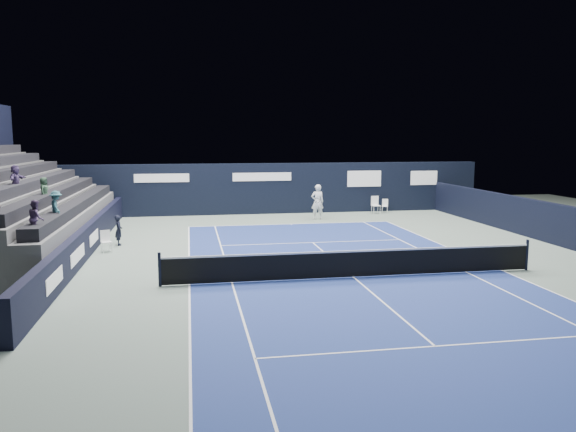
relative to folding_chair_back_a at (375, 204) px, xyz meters
name	(u,v)px	position (x,y,z in m)	size (l,w,h in m)	color
ground	(338,264)	(-5.94, -13.21, -0.62)	(48.00, 48.00, 0.00)	slate
court_surface	(354,277)	(-5.94, -15.21, -0.62)	(10.97, 23.77, 0.01)	navy
enclosure_wall_right	(531,218)	(4.56, -9.21, 0.28)	(0.30, 22.00, 1.80)	black
folding_chair_back_a	(375,204)	(0.00, 0.00, 0.00)	(0.50, 0.48, 1.09)	white
folding_chair_back_b	(385,205)	(0.80, 0.48, -0.15)	(0.48, 0.47, 0.83)	white
line_judge_chair	(106,240)	(-14.80, -9.25, -0.11)	(0.50, 0.49, 0.89)	silver
line_judge	(119,230)	(-14.44, -7.86, 0.04)	(0.48, 0.32, 1.32)	black
court_markings	(354,277)	(-5.94, -15.21, -0.61)	(11.03, 23.83, 0.00)	white
tennis_net	(354,263)	(-5.94, -15.21, -0.11)	(12.90, 0.10, 1.10)	black
back_sponsor_wall	(278,188)	(-5.93, 1.29, 0.93)	(26.00, 0.63, 3.10)	black
side_barrier_left	(90,238)	(-15.44, -9.24, -0.02)	(0.33, 22.00, 1.20)	black
tennis_player	(317,202)	(-4.09, -1.76, 0.39)	(0.76, 0.87, 2.01)	white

